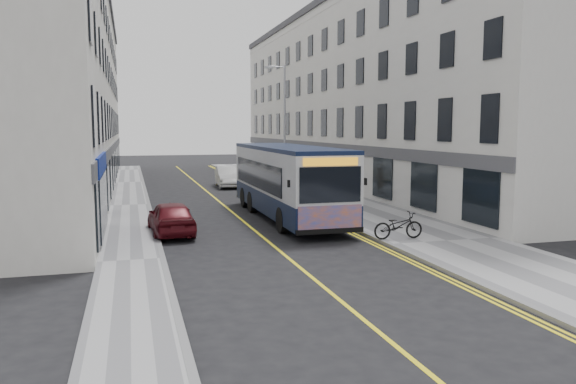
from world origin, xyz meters
TOP-DOWN VIEW (x-y plane):
  - ground at (0.00, 0.00)m, footprint 140.00×140.00m
  - pavement_east at (6.25, 12.00)m, footprint 4.50×64.00m
  - pavement_west at (-5.00, 12.00)m, footprint 2.00×64.00m
  - kerb_east at (4.00, 12.00)m, footprint 0.18×64.00m
  - kerb_west at (-4.00, 12.00)m, footprint 0.18×64.00m
  - road_centre_line at (0.00, 12.00)m, footprint 0.12×64.00m
  - road_dbl_yellow_inner at (3.55, 12.00)m, footprint 0.10×64.00m
  - road_dbl_yellow_outer at (3.75, 12.00)m, footprint 0.10×64.00m
  - terrace_east at (11.50, 21.00)m, footprint 6.00×46.00m
  - terrace_west at (-9.00, 21.00)m, footprint 6.00×46.00m
  - streetlamp at (4.17, 14.00)m, footprint 1.32×0.18m
  - city_bus at (2.16, 5.94)m, footprint 2.73×11.71m
  - bicycle at (4.66, -0.47)m, footprint 1.95×0.75m
  - pedestrian_near at (6.58, 13.17)m, footprint 0.68×0.53m
  - pedestrian_far at (8.00, 17.48)m, footprint 1.06×0.94m
  - car_white at (1.87, 20.75)m, footprint 1.84×4.61m
  - car_maroon at (-3.40, 3.36)m, footprint 1.84×4.11m

SIDE VIEW (x-z plane):
  - ground at x=0.00m, z-range 0.00..0.00m
  - road_centre_line at x=0.00m, z-range 0.00..0.01m
  - road_dbl_yellow_inner at x=3.55m, z-range 0.00..0.01m
  - road_dbl_yellow_outer at x=3.75m, z-range 0.00..0.01m
  - pavement_east at x=6.25m, z-range 0.00..0.12m
  - pavement_west at x=-5.00m, z-range 0.00..0.12m
  - kerb_east at x=4.00m, z-range 0.00..0.13m
  - kerb_west at x=-4.00m, z-range 0.00..0.13m
  - bicycle at x=4.66m, z-range 0.12..1.13m
  - car_maroon at x=-3.40m, z-range 0.00..1.37m
  - car_white at x=1.87m, z-range 0.00..1.49m
  - pedestrian_near at x=6.58m, z-range 0.12..1.78m
  - pedestrian_far at x=8.00m, z-range 0.12..1.92m
  - city_bus at x=2.16m, z-range 0.16..3.56m
  - streetlamp at x=4.17m, z-range 0.38..8.38m
  - terrace_east at x=11.50m, z-range 0.00..13.00m
  - terrace_west at x=-9.00m, z-range 0.00..13.00m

